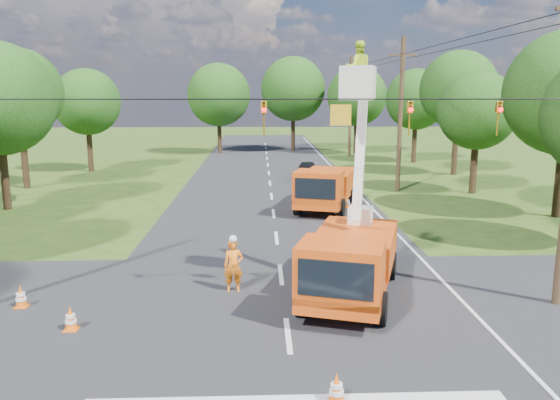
{
  "coord_description": "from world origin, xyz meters",
  "views": [
    {
      "loc": [
        -0.73,
        -13.72,
        6.5
      ],
      "look_at": [
        0.01,
        5.92,
        2.6
      ],
      "focal_mm": 35.0,
      "sensor_mm": 36.0,
      "label": 1
    }
  ],
  "objects_px": {
    "traffic_cone_2": "(341,228)",
    "tree_far_a": "(219,95)",
    "tree_right_c": "(478,111)",
    "tree_right_d": "(459,90)",
    "bucket_truck": "(351,248)",
    "traffic_cone_0": "(336,389)",
    "pole_right_mid": "(400,114)",
    "traffic_cone_1": "(323,246)",
    "pole_right_far": "(350,106)",
    "second_truck": "(325,187)",
    "traffic_cone_4": "(21,297)",
    "traffic_cone_3": "(71,319)",
    "distant_car": "(308,170)",
    "traffic_cone_6": "(347,202)",
    "tree_left_f": "(87,102)",
    "tree_far_c": "(357,96)",
    "tree_left_e": "(18,92)",
    "tree_right_e": "(416,99)",
    "tree_far_b": "(293,89)"
  },
  "relations": [
    {
      "from": "pole_right_mid",
      "to": "tree_far_c",
      "type": "distance_m",
      "value": 22.04
    },
    {
      "from": "pole_right_mid",
      "to": "tree_far_c",
      "type": "bearing_deg",
      "value": 87.4
    },
    {
      "from": "tree_far_a",
      "to": "traffic_cone_3",
      "type": "bearing_deg",
      "value": -91.27
    },
    {
      "from": "pole_right_mid",
      "to": "tree_far_a",
      "type": "bearing_deg",
      "value": 120.41
    },
    {
      "from": "traffic_cone_4",
      "to": "traffic_cone_6",
      "type": "bearing_deg",
      "value": 49.05
    },
    {
      "from": "bucket_truck",
      "to": "traffic_cone_6",
      "type": "distance_m",
      "value": 13.92
    },
    {
      "from": "traffic_cone_1",
      "to": "traffic_cone_6",
      "type": "xyz_separation_m",
      "value": [
        2.41,
        8.87,
        0.0
      ]
    },
    {
      "from": "pole_right_mid",
      "to": "tree_left_e",
      "type": "distance_m",
      "value": 25.42
    },
    {
      "from": "traffic_cone_1",
      "to": "pole_right_far",
      "type": "distance_m",
      "value": 35.36
    },
    {
      "from": "tree_right_c",
      "to": "tree_far_a",
      "type": "relative_size",
      "value": 0.82
    },
    {
      "from": "traffic_cone_0",
      "to": "traffic_cone_2",
      "type": "distance_m",
      "value": 13.83
    },
    {
      "from": "second_truck",
      "to": "traffic_cone_1",
      "type": "distance_m",
      "value": 8.7
    },
    {
      "from": "traffic_cone_1",
      "to": "tree_far_b",
      "type": "relative_size",
      "value": 0.07
    },
    {
      "from": "tree_right_c",
      "to": "tree_far_c",
      "type": "relative_size",
      "value": 0.85
    },
    {
      "from": "bucket_truck",
      "to": "traffic_cone_2",
      "type": "xyz_separation_m",
      "value": [
        0.84,
        7.62,
        -1.32
      ]
    },
    {
      "from": "traffic_cone_1",
      "to": "pole_right_mid",
      "type": "height_order",
      "value": "pole_right_mid"
    },
    {
      "from": "pole_right_mid",
      "to": "tree_right_d",
      "type": "xyz_separation_m",
      "value": [
        6.3,
        7.0,
        1.57
      ]
    },
    {
      "from": "traffic_cone_3",
      "to": "tree_left_f",
      "type": "distance_m",
      "value": 33.05
    },
    {
      "from": "traffic_cone_4",
      "to": "tree_left_f",
      "type": "height_order",
      "value": "tree_left_f"
    },
    {
      "from": "tree_left_e",
      "to": "tree_right_e",
      "type": "relative_size",
      "value": 1.09
    },
    {
      "from": "bucket_truck",
      "to": "traffic_cone_0",
      "type": "relative_size",
      "value": 11.3
    },
    {
      "from": "traffic_cone_4",
      "to": "pole_right_mid",
      "type": "xyz_separation_m",
      "value": [
        16.56,
        19.68,
        4.75
      ]
    },
    {
      "from": "tree_right_c",
      "to": "tree_right_d",
      "type": "bearing_deg",
      "value": 78.69
    },
    {
      "from": "traffic_cone_4",
      "to": "tree_right_c",
      "type": "relative_size",
      "value": 0.09
    },
    {
      "from": "second_truck",
      "to": "tree_right_d",
      "type": "relative_size",
      "value": 0.72
    },
    {
      "from": "traffic_cone_3",
      "to": "tree_far_c",
      "type": "distance_m",
      "value": 46.43
    },
    {
      "from": "bucket_truck",
      "to": "tree_far_a",
      "type": "height_order",
      "value": "tree_far_a"
    },
    {
      "from": "traffic_cone_2",
      "to": "traffic_cone_6",
      "type": "relative_size",
      "value": 1.0
    },
    {
      "from": "distant_car",
      "to": "tree_right_c",
      "type": "height_order",
      "value": "tree_right_c"
    },
    {
      "from": "tree_left_e",
      "to": "tree_right_e",
      "type": "xyz_separation_m",
      "value": [
        30.6,
        13.0,
        -0.68
      ]
    },
    {
      "from": "tree_right_e",
      "to": "tree_far_a",
      "type": "relative_size",
      "value": 0.91
    },
    {
      "from": "bucket_truck",
      "to": "distant_car",
      "type": "height_order",
      "value": "bucket_truck"
    },
    {
      "from": "second_truck",
      "to": "traffic_cone_4",
      "type": "relative_size",
      "value": 9.87
    },
    {
      "from": "traffic_cone_0",
      "to": "tree_left_f",
      "type": "relative_size",
      "value": 0.08
    },
    {
      "from": "traffic_cone_1",
      "to": "traffic_cone_6",
      "type": "distance_m",
      "value": 9.19
    },
    {
      "from": "traffic_cone_2",
      "to": "tree_right_d",
      "type": "height_order",
      "value": "tree_right_d"
    },
    {
      "from": "tree_far_c",
      "to": "tree_far_a",
      "type": "bearing_deg",
      "value": 176.05
    },
    {
      "from": "distant_car",
      "to": "traffic_cone_3",
      "type": "bearing_deg",
      "value": -106.84
    },
    {
      "from": "tree_right_e",
      "to": "tree_far_c",
      "type": "xyz_separation_m",
      "value": [
        -4.3,
        7.0,
        0.25
      ]
    },
    {
      "from": "traffic_cone_6",
      "to": "tree_right_d",
      "type": "distance_m",
      "value": 17.57
    },
    {
      "from": "traffic_cone_0",
      "to": "tree_far_a",
      "type": "xyz_separation_m",
      "value": [
        -5.85,
        48.28,
        5.83
      ]
    },
    {
      "from": "distant_car",
      "to": "traffic_cone_2",
      "type": "height_order",
      "value": "distant_car"
    },
    {
      "from": "tree_right_c",
      "to": "traffic_cone_3",
      "type": "bearing_deg",
      "value": -133.23
    },
    {
      "from": "tree_far_a",
      "to": "tree_left_f",
      "type": "bearing_deg",
      "value": -127.01
    },
    {
      "from": "traffic_cone_4",
      "to": "tree_right_d",
      "type": "distance_m",
      "value": 35.7
    },
    {
      "from": "traffic_cone_0",
      "to": "traffic_cone_6",
      "type": "height_order",
      "value": "same"
    },
    {
      "from": "traffic_cone_2",
      "to": "tree_far_a",
      "type": "distance_m",
      "value": 35.99
    },
    {
      "from": "traffic_cone_2",
      "to": "pole_right_far",
      "type": "distance_m",
      "value": 32.44
    },
    {
      "from": "pole_right_far",
      "to": "tree_far_c",
      "type": "relative_size",
      "value": 1.09
    },
    {
      "from": "distant_car",
      "to": "tree_right_d",
      "type": "bearing_deg",
      "value": 7.49
    }
  ]
}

